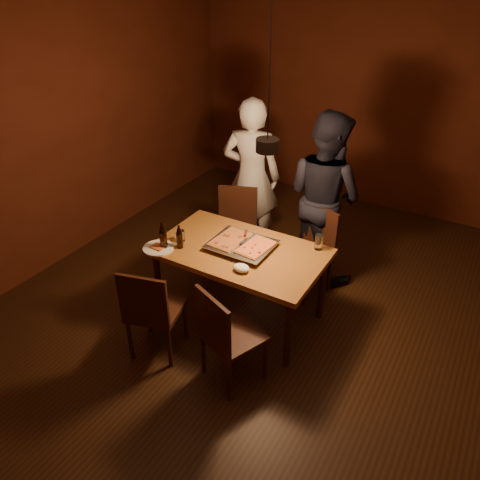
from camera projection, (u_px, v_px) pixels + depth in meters
The scene contains 19 objects.
room_shell at pixel (266, 187), 3.74m from camera, with size 6.00×6.00×6.00m.
dining_table at pixel (240, 257), 4.20m from camera, with size 1.50×0.90×0.75m.
chair_far_left at pixel (236, 221), 5.06m from camera, with size 0.55×0.55×0.49m.
chair_far_right at pixel (313, 242), 4.67m from camera, with size 0.54×0.54×0.49m.
chair_near_left at pixel (150, 306), 3.82m from camera, with size 0.51×0.51×0.49m.
chair_near_right at pixel (225, 330), 3.57m from camera, with size 0.55×0.55×0.49m.
pizza_tray at pixel (241, 246), 4.17m from camera, with size 0.55×0.45×0.05m, color silver.
pizza_meat at pixel (230, 239), 4.20m from camera, with size 0.24×0.38×0.02m, color maroon.
pizza_cheese at pixel (256, 247), 4.09m from camera, with size 0.23×0.36×0.02m, color gold.
spatula at pixel (244, 241), 4.17m from camera, with size 0.09×0.24×0.04m, color silver, non-canonical shape.
beer_bottle_a at pixel (163, 236), 4.11m from camera, with size 0.07×0.07×0.26m.
beer_bottle_b at pixel (179, 237), 4.13m from camera, with size 0.06×0.06×0.22m.
water_glass_left at pixel (181, 236), 4.26m from camera, with size 0.07×0.07×0.11m, color silver.
water_glass_right at pixel (319, 242), 4.13m from camera, with size 0.07×0.07×0.14m, color silver.
plate_slice at pixel (158, 248), 4.17m from camera, with size 0.27×0.27×0.03m.
napkin at pixel (241, 268), 3.86m from camera, with size 0.14×0.11×0.06m, color white.
diner_white at pixel (251, 177), 5.21m from camera, with size 0.64×0.42×1.76m, color silver.
diner_dark at pixel (324, 196), 4.77m from camera, with size 0.86×0.67×1.77m, color black.
pendant_lamp at pixel (267, 144), 3.56m from camera, with size 0.18×0.18×1.10m.
Camera 1 is at (1.56, -3.06, 2.98)m, focal length 35.00 mm.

